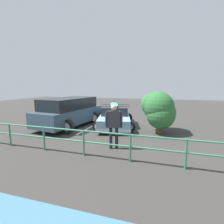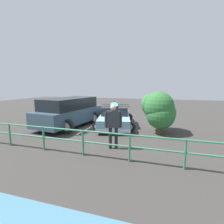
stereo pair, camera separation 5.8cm
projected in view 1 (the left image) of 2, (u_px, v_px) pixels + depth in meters
ground_plane at (110, 126)px, 10.88m from camera, size 44.00×44.00×0.02m
parking_stripe at (95, 124)px, 11.17m from camera, size 0.12×4.94×0.00m
sedan_car at (115, 116)px, 10.75m from camera, size 2.92×4.75×1.49m
suv_car at (69, 112)px, 10.55m from camera, size 3.03×4.85×1.73m
person_bystander at (114, 122)px, 6.78m from camera, size 0.66×0.33×1.75m
railing_fence at (84, 139)px, 6.14m from camera, size 10.13×0.18×0.93m
bush_near_left at (159, 109)px, 9.14m from camera, size 1.81×2.11×2.17m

